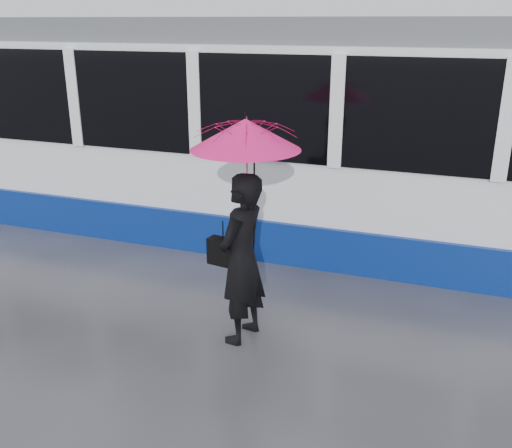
% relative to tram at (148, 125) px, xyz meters
% --- Properties ---
extents(ground, '(90.00, 90.00, 0.00)m').
position_rel_tram_xyz_m(ground, '(3.66, -2.50, -1.64)').
color(ground, '#2D2D32').
rests_on(ground, ground).
extents(rails, '(34.00, 1.51, 0.02)m').
position_rel_tram_xyz_m(rails, '(3.66, -0.00, -1.63)').
color(rails, '#3F3D38').
rests_on(rails, ground).
extents(tram, '(26.00, 2.56, 3.35)m').
position_rel_tram_xyz_m(tram, '(0.00, 0.00, 0.00)').
color(tram, white).
rests_on(tram, ground).
extents(woman, '(0.55, 0.75, 1.87)m').
position_rel_tram_xyz_m(woman, '(3.00, -3.30, -0.70)').
color(woman, black).
rests_on(woman, ground).
extents(umbrella, '(1.27, 1.27, 1.26)m').
position_rel_tram_xyz_m(umbrella, '(3.05, -3.30, 0.41)').
color(umbrella, '#E51365').
rests_on(umbrella, ground).
extents(handbag, '(0.35, 0.20, 0.47)m').
position_rel_tram_xyz_m(handbag, '(2.78, -3.28, -0.66)').
color(handbag, black).
rests_on(handbag, ground).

